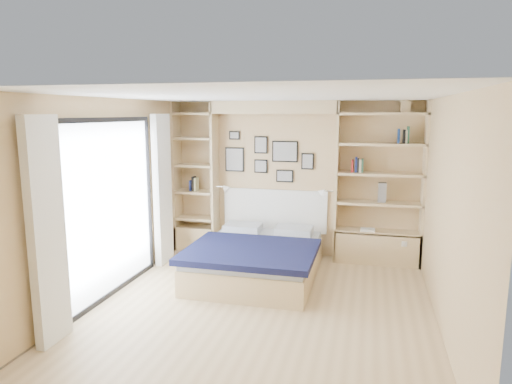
# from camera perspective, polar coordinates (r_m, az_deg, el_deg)

# --- Properties ---
(ground) EXTENTS (4.50, 4.50, 0.00)m
(ground) POSITION_cam_1_polar(r_m,az_deg,el_deg) (5.66, 0.74, -14.26)
(ground) COLOR tan
(ground) RESTS_ON ground
(room_shell) EXTENTS (4.50, 4.50, 4.50)m
(room_shell) POSITION_cam_1_polar(r_m,az_deg,el_deg) (6.85, 0.57, -0.55)
(room_shell) COLOR tan
(room_shell) RESTS_ON ground
(bed) EXTENTS (1.73, 2.28, 1.07)m
(bed) POSITION_cam_1_polar(r_m,az_deg,el_deg) (6.58, 0.18, -8.20)
(bed) COLOR #E5C789
(bed) RESTS_ON ground
(photo_gallery) EXTENTS (1.48, 0.02, 0.82)m
(photo_gallery) POSITION_cam_1_polar(r_m,az_deg,el_deg) (7.47, 1.35, 4.40)
(photo_gallery) COLOR black
(photo_gallery) RESTS_ON ground
(reading_lamps) EXTENTS (1.92, 0.12, 0.15)m
(reading_lamps) POSITION_cam_1_polar(r_m,az_deg,el_deg) (7.29, 2.11, 0.27)
(reading_lamps) COLOR silver
(reading_lamps) RESTS_ON ground
(shelf_decor) EXTENTS (3.49, 0.23, 2.03)m
(shelf_decor) POSITION_cam_1_polar(r_m,az_deg,el_deg) (7.13, 12.85, 4.41)
(shelf_decor) COLOR #A51E1E
(shelf_decor) RESTS_ON ground
(deck) EXTENTS (3.20, 4.00, 0.05)m
(deck) POSITION_cam_1_polar(r_m,az_deg,el_deg) (7.32, -28.29, -9.78)
(deck) COLOR #65594A
(deck) RESTS_ON ground
(deck_chair) EXTENTS (0.57, 0.90, 0.88)m
(deck_chair) POSITION_cam_1_polar(r_m,az_deg,el_deg) (7.79, -22.81, -5.01)
(deck_chair) COLOR tan
(deck_chair) RESTS_ON ground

